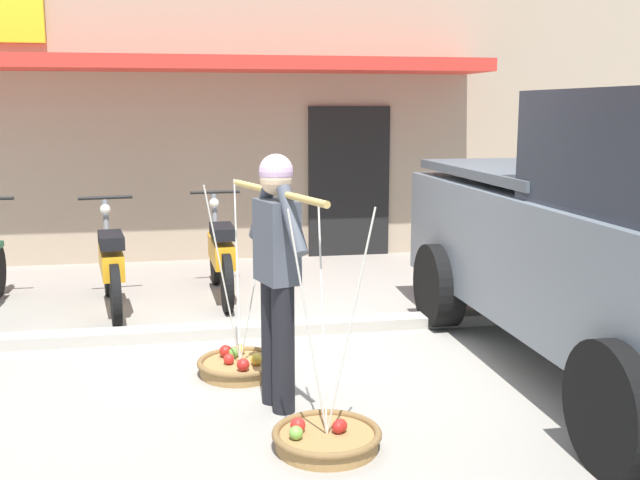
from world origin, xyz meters
TOP-DOWN VIEW (x-y plane):
  - ground_plane at (0.00, 0.00)m, footprint 90.00×90.00m
  - sidewalk_curb at (0.00, 0.70)m, footprint 20.00×0.24m
  - fruit_vendor at (-0.34, -0.96)m, footprint 0.45×1.37m
  - fruit_basket_left_side at (-0.14, -1.64)m, footprint 0.65×0.65m
  - fruit_basket_right_side at (-0.54, -0.28)m, footprint 0.65×0.65m
  - motorcycle_second_in_row at (-1.65, 1.76)m, footprint 0.54×1.81m
  - motorcycle_third_in_row at (-0.56, 2.07)m, footprint 0.54×1.82m
  - storefront_building at (-0.68, 6.64)m, footprint 13.00×6.00m

SIDE VIEW (x-z plane):
  - ground_plane at x=0.00m, z-range 0.00..0.00m
  - sidewalk_curb at x=0.00m, z-range 0.00..0.10m
  - fruit_basket_left_side at x=-0.14m, z-range -0.65..0.80m
  - fruit_basket_right_side at x=-0.54m, z-range -0.65..0.80m
  - motorcycle_second_in_row at x=-1.65m, z-range -0.09..1.00m
  - motorcycle_third_in_row at x=-0.56m, z-range -0.09..1.00m
  - fruit_vendor at x=-0.34m, z-range 0.13..1.82m
  - storefront_building at x=-0.68m, z-range 0.00..4.20m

